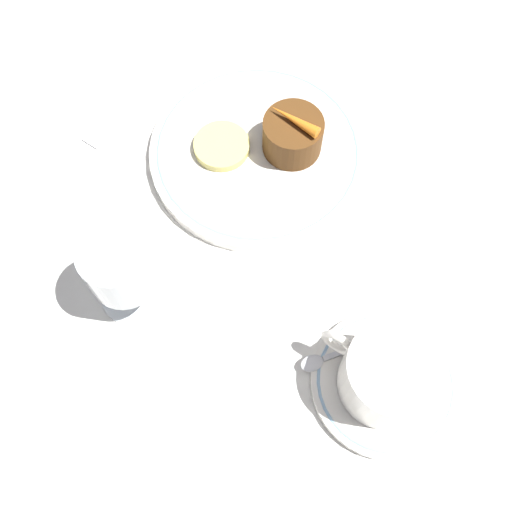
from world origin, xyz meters
name	(u,v)px	position (x,y,z in m)	size (l,w,h in m)	color
ground_plane	(265,188)	(0.00, 0.00, 0.00)	(3.00, 3.00, 0.00)	white
dinner_plate	(257,152)	(0.03, -0.03, 0.01)	(0.23, 0.23, 0.01)	white
saucer	(385,383)	(-0.21, 0.12, 0.01)	(0.14, 0.14, 0.01)	white
coffee_cup	(389,375)	(-0.20, 0.12, 0.05)	(0.11, 0.08, 0.07)	white
spoon	(345,351)	(-0.16, 0.11, 0.01)	(0.08, 0.10, 0.00)	silver
wine_glass	(121,269)	(0.04, 0.17, 0.07)	(0.07, 0.07, 0.10)	silver
fork	(129,101)	(0.19, -0.01, 0.00)	(0.02, 0.18, 0.01)	silver
dessert_cake	(290,134)	(0.00, -0.05, 0.03)	(0.06, 0.06, 0.04)	#563314
carrot_garnish	(292,118)	(0.00, -0.05, 0.06)	(0.06, 0.01, 0.01)	orange
pineapple_slice	(222,146)	(0.06, -0.01, 0.02)	(0.06, 0.06, 0.01)	#EFE075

